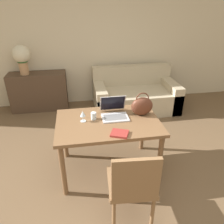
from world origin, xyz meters
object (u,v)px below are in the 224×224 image
chair (133,183)px  couch (135,95)px  laptop (114,111)px  flower_vase (22,57)px  drinking_glass (94,116)px  wine_glass (83,114)px  handbag (142,106)px

chair → couch: size_ratio=0.54×
chair → laptop: size_ratio=2.62×
couch → flower_vase: (-2.12, 0.27, 0.81)m
chair → couch: (0.71, 2.56, -0.23)m
laptop → drinking_glass: laptop is taller
drinking_glass → flower_vase: bearing=120.5°
couch → wine_glass: size_ratio=12.10×
chair → wine_glass: 1.00m
wine_glass → handbag: size_ratio=0.45×
laptop → wine_glass: 0.40m
handbag → couch: bearing=77.3°
chair → drinking_glass: chair is taller
laptop → drinking_glass: 0.27m
flower_vase → handbag: bearing=-47.7°
couch → handbag: bearing=-102.7°
wine_glass → flower_vase: (-1.01, 1.96, 0.27)m
drinking_glass → flower_vase: (-1.14, 1.94, 0.32)m
laptop → flower_vase: bearing=126.9°
drinking_glass → handbag: bearing=1.4°
drinking_glass → wine_glass: bearing=-167.4°
handbag → drinking_glass: bearing=-178.6°
chair → laptop: laptop is taller
couch → drinking_glass: bearing=-120.5°
chair → flower_vase: 3.21m
chair → wine_glass: chair is taller
couch → laptop: 1.83m
couch → flower_vase: 2.29m
couch → drinking_glass: size_ratio=18.15×
laptop → wine_glass: size_ratio=2.51×
chair → drinking_glass: bearing=111.2°
chair → laptop: (-0.01, 0.96, 0.28)m
couch → handbag: 1.79m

